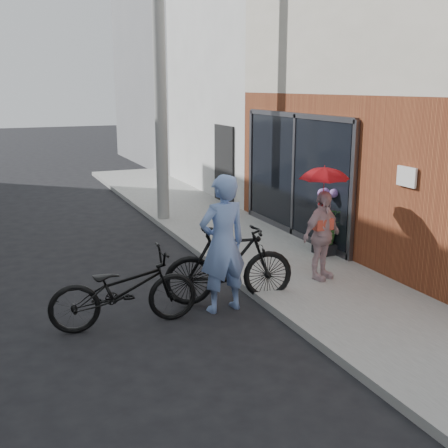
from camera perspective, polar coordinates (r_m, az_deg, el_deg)
ground at (r=7.63m, az=-0.50°, el=-10.55°), size 80.00×80.00×0.00m
sidewalk at (r=10.15m, az=6.08°, el=-3.95°), size 2.20×24.00×0.12m
curb at (r=9.66m, az=0.04°, el=-4.80°), size 0.12×24.00×0.12m
plaster_building at (r=18.31m, az=9.72°, el=14.77°), size 8.00×6.00×7.00m
east_building_far at (r=24.49m, az=0.53°, el=14.68°), size 8.00×8.00×7.00m
utility_pole at (r=12.97m, az=-6.55°, el=15.32°), size 0.28×0.28×7.00m
officer at (r=7.89m, az=-0.13°, el=-2.04°), size 0.77×0.55×1.98m
bike_left at (r=7.63m, az=-10.11°, el=-6.55°), size 2.02×0.81×1.04m
bike_right at (r=8.31m, az=0.53°, el=-4.13°), size 2.02×0.90×1.17m
kimono_woman at (r=9.05m, az=9.89°, el=-1.16°), size 0.91×0.61×1.44m
parasol at (r=8.84m, az=10.17°, el=5.40°), size 0.75×0.75×0.65m
planter at (r=10.58m, az=10.28°, el=-2.45°), size 0.39×0.39×0.20m
potted_plant at (r=10.47m, az=10.39°, el=-0.16°), size 0.61×0.53×0.68m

